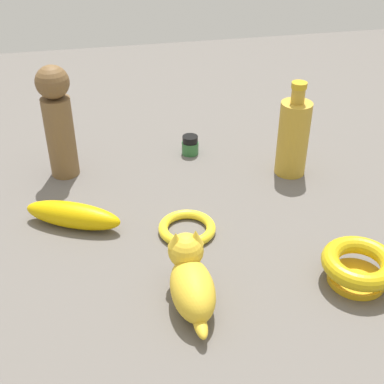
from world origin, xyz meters
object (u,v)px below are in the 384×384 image
at_px(bangle, 187,228).
at_px(nail_polish_jar, 190,145).
at_px(bottle_tall, 293,137).
at_px(cat_figurine, 191,280).
at_px(banana, 73,215).
at_px(person_figure_adult, 58,120).
at_px(bowl, 359,266).

bearing_deg(bangle, nail_polish_jar, -102.99).
relative_size(nail_polish_jar, bottle_tall, 0.22).
bearing_deg(cat_figurine, banana, -53.87).
bearing_deg(bangle, person_figure_adult, -50.53).
relative_size(bowl, person_figure_adult, 0.50).
relative_size(bowl, cat_figurine, 0.73).
relative_size(bottle_tall, cat_figurine, 1.24).
height_order(banana, person_figure_adult, person_figure_adult).
bearing_deg(person_figure_adult, cat_figurine, 113.11).
height_order(bangle, banana, banana).
relative_size(banana, person_figure_adult, 0.77).
height_order(nail_polish_jar, banana, banana).
height_order(bottle_tall, person_figure_adult, person_figure_adult).
xyz_separation_m(banana, cat_figurine, (-0.16, 0.22, 0.02)).
relative_size(bangle, nail_polish_jar, 2.38).
relative_size(nail_polish_jar, person_figure_adult, 0.18).
bearing_deg(bowl, bangle, -37.64).
bearing_deg(bowl, nail_polish_jar, -69.99).
xyz_separation_m(bottle_tall, bowl, (0.02, 0.32, -0.05)).
relative_size(nail_polish_jar, bowl, 0.37).
distance_m(nail_polish_jar, person_figure_adult, 0.28).
height_order(nail_polish_jar, bowl, bowl).
distance_m(banana, person_figure_adult, 0.21).
bearing_deg(cat_figurine, bowl, 177.40).
bearing_deg(person_figure_adult, bowl, 135.58).
xyz_separation_m(nail_polish_jar, cat_figurine, (0.09, 0.43, 0.02)).
distance_m(nail_polish_jar, banana, 0.33).
distance_m(bowl, person_figure_adult, 0.60).
xyz_separation_m(banana, person_figure_adult, (0.01, -0.18, 0.10)).
bearing_deg(bowl, bottle_tall, -93.29).
relative_size(bangle, bowl, 0.87).
xyz_separation_m(nail_polish_jar, bottle_tall, (-0.18, 0.12, 0.06)).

